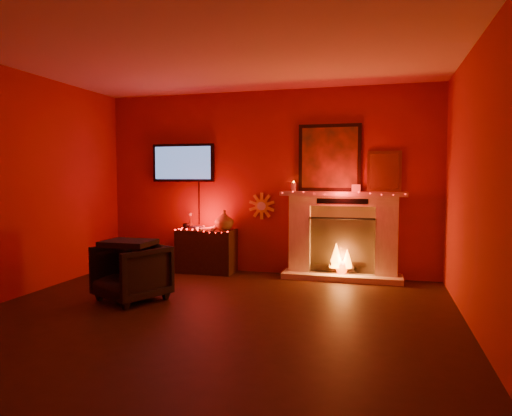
{
  "coord_description": "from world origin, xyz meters",
  "views": [
    {
      "loc": [
        1.65,
        -4.09,
        1.44
      ],
      "look_at": [
        0.07,
        1.7,
        1.02
      ],
      "focal_mm": 32.0,
      "sensor_mm": 36.0,
      "label": 1
    }
  ],
  "objects_px": {
    "fireplace": "(342,227)",
    "tv": "(183,163)",
    "armchair": "(131,273)",
    "sunburst_clock": "(262,206)",
    "console_table": "(208,247)"
  },
  "relations": [
    {
      "from": "tv",
      "to": "console_table",
      "type": "relative_size",
      "value": 1.32
    },
    {
      "from": "fireplace",
      "to": "tv",
      "type": "relative_size",
      "value": 1.76
    },
    {
      "from": "sunburst_clock",
      "to": "armchair",
      "type": "bearing_deg",
      "value": -119.39
    },
    {
      "from": "tv",
      "to": "fireplace",
      "type": "bearing_deg",
      "value": -1.5
    },
    {
      "from": "fireplace",
      "to": "console_table",
      "type": "height_order",
      "value": "fireplace"
    },
    {
      "from": "fireplace",
      "to": "tv",
      "type": "xyz_separation_m",
      "value": [
        -2.44,
        0.06,
        0.92
      ]
    },
    {
      "from": "fireplace",
      "to": "tv",
      "type": "distance_m",
      "value": 2.61
    },
    {
      "from": "tv",
      "to": "sunburst_clock",
      "type": "bearing_deg",
      "value": 1.24
    },
    {
      "from": "tv",
      "to": "armchair",
      "type": "xyz_separation_m",
      "value": [
        0.18,
        -1.88,
        -1.32
      ]
    },
    {
      "from": "armchair",
      "to": "sunburst_clock",
      "type": "bearing_deg",
      "value": 86.9
    },
    {
      "from": "tv",
      "to": "console_table",
      "type": "distance_m",
      "value": 1.37
    },
    {
      "from": "fireplace",
      "to": "console_table",
      "type": "distance_m",
      "value": 2.01
    },
    {
      "from": "fireplace",
      "to": "armchair",
      "type": "height_order",
      "value": "fireplace"
    },
    {
      "from": "sunburst_clock",
      "to": "armchair",
      "type": "relative_size",
      "value": 0.56
    },
    {
      "from": "console_table",
      "to": "tv",
      "type": "bearing_deg",
      "value": 157.7
    }
  ]
}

